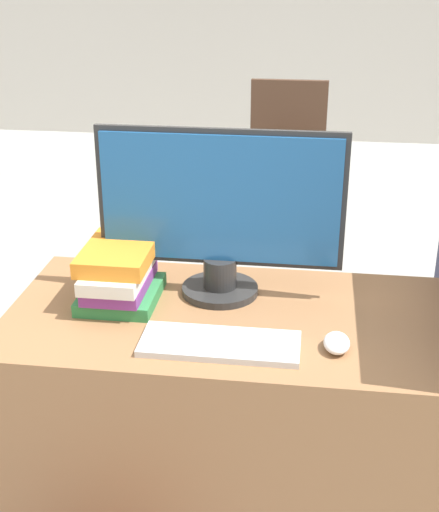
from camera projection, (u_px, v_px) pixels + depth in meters
name	position (u px, v px, depth m)	size (l,w,h in m)	color
desk	(228.00, 433.00, 1.97)	(1.14, 0.60, 0.74)	#8C603D
monitor	(220.00, 212.00, 1.85)	(0.65, 0.21, 0.45)	#282828
keyboard	(220.00, 344.00, 1.67)	(0.38, 0.15, 0.02)	silver
mouse	(337.00, 343.00, 1.66)	(0.06, 0.09, 0.04)	white
book_stack	(120.00, 274.00, 1.88)	(0.20, 0.28, 0.15)	#2D7F42
far_chair	(286.00, 156.00, 4.10)	(0.44, 0.44, 0.91)	#4C3323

